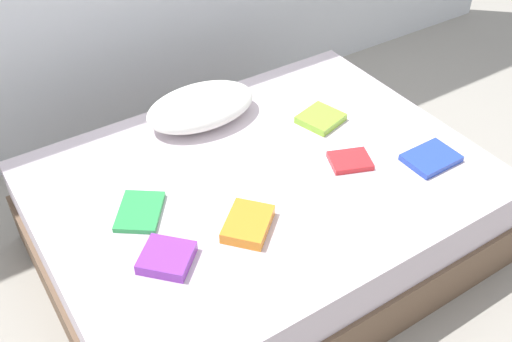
{
  "coord_description": "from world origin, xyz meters",
  "views": [
    {
      "loc": [
        -1.12,
        -1.67,
        2.21
      ],
      "look_at": [
        0.0,
        0.05,
        0.48
      ],
      "focal_mm": 41.1,
      "sensor_mm": 36.0,
      "label": 1
    }
  ],
  "objects_px": {
    "pillow": "(201,106)",
    "textbook_lime": "(321,118)",
    "textbook_red": "(350,161)",
    "textbook_purple": "(167,258)",
    "textbook_orange": "(248,224)",
    "textbook_green": "(140,212)",
    "textbook_blue": "(431,158)",
    "bed": "(262,214)"
  },
  "relations": [
    {
      "from": "pillow",
      "to": "textbook_lime",
      "type": "xyz_separation_m",
      "value": [
        0.49,
        -0.34,
        -0.06
      ]
    },
    {
      "from": "textbook_red",
      "to": "textbook_purple",
      "type": "xyz_separation_m",
      "value": [
        -0.97,
        -0.08,
        0.01
      ]
    },
    {
      "from": "textbook_purple",
      "to": "textbook_orange",
      "type": "height_order",
      "value": "textbook_orange"
    },
    {
      "from": "textbook_red",
      "to": "textbook_lime",
      "type": "xyz_separation_m",
      "value": [
        0.09,
        0.33,
        0.01
      ]
    },
    {
      "from": "textbook_orange",
      "to": "textbook_lime",
      "type": "bearing_deg",
      "value": -9.64
    },
    {
      "from": "textbook_red",
      "to": "textbook_lime",
      "type": "relative_size",
      "value": 0.93
    },
    {
      "from": "textbook_green",
      "to": "textbook_blue",
      "type": "distance_m",
      "value": 1.34
    },
    {
      "from": "bed",
      "to": "textbook_purple",
      "type": "distance_m",
      "value": 0.69
    },
    {
      "from": "pillow",
      "to": "textbook_lime",
      "type": "height_order",
      "value": "pillow"
    },
    {
      "from": "textbook_blue",
      "to": "textbook_green",
      "type": "bearing_deg",
      "value": 161.67
    },
    {
      "from": "textbook_blue",
      "to": "textbook_red",
      "type": "bearing_deg",
      "value": 149.03
    },
    {
      "from": "textbook_blue",
      "to": "textbook_purple",
      "type": "height_order",
      "value": "textbook_purple"
    },
    {
      "from": "pillow",
      "to": "textbook_purple",
      "type": "height_order",
      "value": "pillow"
    },
    {
      "from": "textbook_green",
      "to": "textbook_lime",
      "type": "bearing_deg",
      "value": -47.1
    },
    {
      "from": "bed",
      "to": "pillow",
      "type": "bearing_deg",
      "value": 92.35
    },
    {
      "from": "textbook_green",
      "to": "bed",
      "type": "bearing_deg",
      "value": -59.71
    },
    {
      "from": "bed",
      "to": "textbook_blue",
      "type": "height_order",
      "value": "textbook_blue"
    },
    {
      "from": "bed",
      "to": "textbook_blue",
      "type": "relative_size",
      "value": 8.33
    },
    {
      "from": "textbook_green",
      "to": "pillow",
      "type": "bearing_deg",
      "value": -13.41
    },
    {
      "from": "pillow",
      "to": "textbook_red",
      "type": "relative_size",
      "value": 3.12
    },
    {
      "from": "textbook_purple",
      "to": "textbook_lime",
      "type": "relative_size",
      "value": 0.96
    },
    {
      "from": "textbook_green",
      "to": "textbook_orange",
      "type": "distance_m",
      "value": 0.46
    },
    {
      "from": "bed",
      "to": "textbook_red",
      "type": "height_order",
      "value": "textbook_red"
    },
    {
      "from": "textbook_red",
      "to": "textbook_blue",
      "type": "relative_size",
      "value": 0.76
    },
    {
      "from": "textbook_green",
      "to": "textbook_lime",
      "type": "relative_size",
      "value": 1.19
    },
    {
      "from": "bed",
      "to": "textbook_purple",
      "type": "height_order",
      "value": "textbook_purple"
    },
    {
      "from": "textbook_green",
      "to": "textbook_blue",
      "type": "relative_size",
      "value": 0.98
    },
    {
      "from": "bed",
      "to": "textbook_orange",
      "type": "height_order",
      "value": "textbook_orange"
    },
    {
      "from": "textbook_purple",
      "to": "textbook_lime",
      "type": "height_order",
      "value": "textbook_purple"
    },
    {
      "from": "bed",
      "to": "textbook_lime",
      "type": "height_order",
      "value": "textbook_lime"
    },
    {
      "from": "bed",
      "to": "textbook_green",
      "type": "relative_size",
      "value": 8.53
    },
    {
      "from": "textbook_purple",
      "to": "pillow",
      "type": "bearing_deg",
      "value": 9.52
    },
    {
      "from": "textbook_red",
      "to": "textbook_orange",
      "type": "height_order",
      "value": "textbook_orange"
    },
    {
      "from": "pillow",
      "to": "textbook_red",
      "type": "bearing_deg",
      "value": -59.37
    },
    {
      "from": "textbook_blue",
      "to": "textbook_lime",
      "type": "distance_m",
      "value": 0.58
    },
    {
      "from": "textbook_blue",
      "to": "textbook_purple",
      "type": "xyz_separation_m",
      "value": [
        -1.3,
        0.11,
        0.01
      ]
    },
    {
      "from": "textbook_blue",
      "to": "textbook_orange",
      "type": "height_order",
      "value": "textbook_orange"
    },
    {
      "from": "bed",
      "to": "textbook_lime",
      "type": "relative_size",
      "value": 10.13
    },
    {
      "from": "pillow",
      "to": "textbook_green",
      "type": "relative_size",
      "value": 2.44
    },
    {
      "from": "textbook_lime",
      "to": "textbook_blue",
      "type": "bearing_deg",
      "value": -81.46
    },
    {
      "from": "bed",
      "to": "pillow",
      "type": "height_order",
      "value": "pillow"
    },
    {
      "from": "pillow",
      "to": "textbook_red",
      "type": "height_order",
      "value": "pillow"
    }
  ]
}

